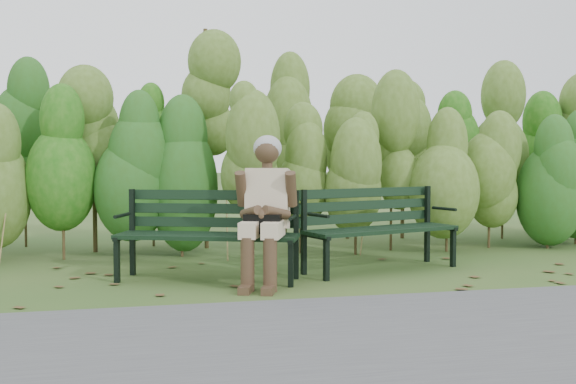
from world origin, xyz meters
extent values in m
plane|color=#2B511D|center=(0.00, 0.00, 0.00)|extent=(80.00, 80.00, 0.00)
cube|color=#474749|center=(0.00, -2.20, 0.01)|extent=(60.00, 2.50, 0.01)
cylinder|color=#47381E|center=(-2.14, 1.30, 0.40)|extent=(0.03, 0.03, 0.80)
ellipsoid|color=#1C6111|center=(-2.14, 1.30, 1.04)|extent=(0.64, 0.64, 1.44)
cylinder|color=#47381E|center=(-1.53, 1.30, 0.40)|extent=(0.03, 0.03, 0.80)
ellipsoid|color=#1C6111|center=(-1.53, 1.30, 1.04)|extent=(0.64, 0.64, 1.44)
cylinder|color=#47381E|center=(-0.92, 1.30, 0.40)|extent=(0.03, 0.03, 0.80)
ellipsoid|color=#1C6111|center=(-0.92, 1.30, 1.04)|extent=(0.64, 0.64, 1.44)
cylinder|color=#47381E|center=(-0.31, 1.30, 0.40)|extent=(0.03, 0.03, 0.80)
ellipsoid|color=#1C6111|center=(-0.31, 1.30, 1.04)|extent=(0.64, 0.64, 1.44)
cylinder|color=#47381E|center=(0.31, 1.30, 0.40)|extent=(0.03, 0.03, 0.80)
ellipsoid|color=#1C6111|center=(0.31, 1.30, 1.04)|extent=(0.64, 0.64, 1.44)
cylinder|color=#47381E|center=(0.92, 1.30, 0.40)|extent=(0.03, 0.03, 0.80)
ellipsoid|color=#1C6111|center=(0.92, 1.30, 1.04)|extent=(0.64, 0.64, 1.44)
cylinder|color=#47381E|center=(1.53, 1.30, 0.40)|extent=(0.03, 0.03, 0.80)
ellipsoid|color=#1C6111|center=(1.53, 1.30, 1.04)|extent=(0.64, 0.64, 1.44)
cylinder|color=#47381E|center=(2.14, 1.30, 0.40)|extent=(0.03, 0.03, 0.80)
ellipsoid|color=#1C6111|center=(2.14, 1.30, 1.04)|extent=(0.64, 0.64, 1.44)
cylinder|color=#47381E|center=(2.75, 1.30, 0.40)|extent=(0.03, 0.03, 0.80)
ellipsoid|color=#1C6111|center=(2.75, 1.30, 1.04)|extent=(0.64, 0.64, 1.44)
cylinder|color=#47381E|center=(3.36, 1.30, 0.40)|extent=(0.03, 0.03, 0.80)
ellipsoid|color=#1C6111|center=(3.36, 1.30, 1.04)|extent=(0.64, 0.64, 1.44)
cylinder|color=#47381E|center=(-2.69, 2.30, 0.55)|extent=(0.04, 0.04, 1.10)
ellipsoid|color=#2D5C1C|center=(-2.69, 2.30, 1.43)|extent=(0.70, 0.70, 1.98)
cylinder|color=#47381E|center=(-1.92, 2.30, 0.55)|extent=(0.04, 0.04, 1.10)
ellipsoid|color=#2D5C1C|center=(-1.92, 2.30, 1.43)|extent=(0.70, 0.70, 1.98)
cylinder|color=#47381E|center=(-1.15, 2.30, 0.55)|extent=(0.04, 0.04, 1.10)
ellipsoid|color=#2D5C1C|center=(-1.15, 2.30, 1.43)|extent=(0.70, 0.70, 1.98)
cylinder|color=#47381E|center=(-0.38, 2.30, 0.55)|extent=(0.04, 0.04, 1.10)
ellipsoid|color=#2D5C1C|center=(-0.38, 2.30, 1.43)|extent=(0.70, 0.70, 1.98)
cylinder|color=#47381E|center=(0.38, 2.30, 0.55)|extent=(0.04, 0.04, 1.10)
ellipsoid|color=#2D5C1C|center=(0.38, 2.30, 1.43)|extent=(0.70, 0.70, 1.98)
cylinder|color=#47381E|center=(1.15, 2.30, 0.55)|extent=(0.04, 0.04, 1.10)
ellipsoid|color=#2D5C1C|center=(1.15, 2.30, 1.43)|extent=(0.70, 0.70, 1.98)
cylinder|color=#47381E|center=(1.92, 2.30, 0.55)|extent=(0.04, 0.04, 1.10)
ellipsoid|color=#2D5C1C|center=(1.92, 2.30, 1.43)|extent=(0.70, 0.70, 1.98)
cylinder|color=#47381E|center=(2.69, 2.30, 0.55)|extent=(0.04, 0.04, 1.10)
ellipsoid|color=#2D5C1C|center=(2.69, 2.30, 1.43)|extent=(0.70, 0.70, 1.98)
cylinder|color=#47381E|center=(3.46, 2.30, 0.55)|extent=(0.04, 0.04, 1.10)
ellipsoid|color=#2D5C1C|center=(3.46, 2.30, 1.43)|extent=(0.70, 0.70, 1.98)
cylinder|color=#47381E|center=(4.22, 2.30, 0.55)|extent=(0.04, 0.04, 1.10)
ellipsoid|color=#2D5C1C|center=(4.22, 2.30, 1.43)|extent=(0.70, 0.70, 1.98)
cube|color=brown|center=(-0.97, -1.04, 0.00)|extent=(0.08, 0.10, 0.01)
cube|color=brown|center=(-0.50, -0.18, 0.00)|extent=(0.09, 0.10, 0.01)
cube|color=brown|center=(0.39, 0.62, 0.00)|extent=(0.09, 0.07, 0.01)
cube|color=brown|center=(1.89, 0.34, 0.00)|extent=(0.11, 0.11, 0.01)
cube|color=brown|center=(1.27, 0.04, 0.00)|extent=(0.11, 0.10, 0.01)
cube|color=brown|center=(-1.54, 0.84, 0.00)|extent=(0.10, 0.11, 0.01)
cube|color=brown|center=(2.10, 0.33, 0.00)|extent=(0.09, 0.10, 0.01)
cube|color=brown|center=(-0.64, -0.96, 0.00)|extent=(0.11, 0.11, 0.01)
cube|color=brown|center=(1.40, -0.93, 0.00)|extent=(0.10, 0.09, 0.01)
cube|color=brown|center=(2.68, 0.01, 0.00)|extent=(0.07, 0.09, 0.01)
cube|color=brown|center=(0.12, 0.41, 0.00)|extent=(0.07, 0.09, 0.01)
cube|color=brown|center=(-0.37, -0.75, 0.00)|extent=(0.11, 0.10, 0.01)
cube|color=brown|center=(-1.07, -0.85, 0.00)|extent=(0.11, 0.10, 0.01)
cube|color=brown|center=(1.56, 0.06, 0.00)|extent=(0.11, 0.11, 0.01)
cube|color=brown|center=(-1.70, 0.92, 0.00)|extent=(0.10, 0.11, 0.01)
cube|color=brown|center=(0.75, 0.38, 0.00)|extent=(0.11, 0.11, 0.01)
cube|color=brown|center=(2.81, 0.03, 0.00)|extent=(0.11, 0.11, 0.01)
cube|color=brown|center=(0.17, 0.98, 0.00)|extent=(0.11, 0.11, 0.01)
cube|color=brown|center=(0.94, -0.45, 0.00)|extent=(0.08, 0.10, 0.01)
cube|color=brown|center=(0.89, 0.10, 0.00)|extent=(0.10, 0.08, 0.01)
cube|color=brown|center=(-0.87, -1.01, 0.00)|extent=(0.11, 0.11, 0.01)
cube|color=black|center=(-0.85, -0.12, 0.39)|extent=(1.51, 0.64, 0.03)
cube|color=black|center=(-0.81, -0.02, 0.39)|extent=(1.51, 0.64, 0.03)
cube|color=black|center=(-0.77, 0.08, 0.39)|extent=(1.51, 0.64, 0.03)
cube|color=black|center=(-0.73, 0.18, 0.39)|extent=(1.51, 0.64, 0.03)
cube|color=black|center=(-0.71, 0.26, 0.49)|extent=(1.49, 0.60, 0.09)
cube|color=black|center=(-0.70, 0.27, 0.61)|extent=(1.49, 0.60, 0.09)
cube|color=black|center=(-0.70, 0.28, 0.73)|extent=(1.49, 0.60, 0.09)
cube|color=black|center=(-1.56, 0.13, 0.20)|extent=(0.06, 0.06, 0.39)
cube|color=black|center=(-1.43, 0.48, 0.39)|extent=(0.06, 0.06, 0.79)
cube|color=black|center=(-1.50, 0.29, 0.38)|extent=(0.19, 0.42, 0.03)
cylinder|color=black|center=(-1.51, 0.25, 0.57)|extent=(0.14, 0.32, 0.03)
cube|color=black|center=(-0.15, -0.40, 0.20)|extent=(0.06, 0.06, 0.39)
cube|color=black|center=(-0.02, -0.05, 0.39)|extent=(0.06, 0.06, 0.79)
cube|color=black|center=(-0.09, -0.23, 0.38)|extent=(0.19, 0.42, 0.03)
cylinder|color=black|center=(-0.10, -0.27, 0.57)|extent=(0.14, 0.32, 0.03)
cube|color=black|center=(0.92, 0.04, 0.39)|extent=(1.52, 0.56, 0.03)
cube|color=black|center=(0.89, 0.14, 0.39)|extent=(1.52, 0.56, 0.03)
cube|color=black|center=(0.86, 0.24, 0.39)|extent=(1.52, 0.56, 0.03)
cube|color=black|center=(0.83, 0.35, 0.39)|extent=(1.52, 0.56, 0.03)
cube|color=black|center=(0.80, 0.42, 0.49)|extent=(1.50, 0.52, 0.09)
cube|color=black|center=(0.80, 0.44, 0.61)|extent=(1.50, 0.52, 0.09)
cube|color=black|center=(0.80, 0.45, 0.73)|extent=(1.50, 0.52, 0.09)
cube|color=black|center=(0.22, -0.20, 0.20)|extent=(0.05, 0.05, 0.39)
cube|color=black|center=(0.10, 0.16, 0.39)|extent=(0.05, 0.05, 0.78)
cube|color=black|center=(0.16, -0.03, 0.37)|extent=(0.17, 0.43, 0.03)
cylinder|color=black|center=(0.18, -0.07, 0.56)|extent=(0.13, 0.32, 0.03)
cube|color=black|center=(1.64, 0.25, 0.20)|extent=(0.05, 0.05, 0.39)
cube|color=black|center=(1.53, 0.61, 0.39)|extent=(0.05, 0.05, 0.78)
cube|color=black|center=(1.59, 0.42, 0.37)|extent=(0.17, 0.43, 0.03)
cylinder|color=black|center=(1.60, 0.37, 0.56)|extent=(0.13, 0.32, 0.03)
cube|color=#C5B597|center=(-0.46, -0.32, 0.49)|extent=(0.28, 0.45, 0.13)
cube|color=#C5B597|center=(-0.29, -0.39, 0.49)|extent=(0.28, 0.45, 0.13)
cylinder|color=#463120|center=(-0.53, -0.48, 0.22)|extent=(0.14, 0.14, 0.43)
cylinder|color=#463120|center=(-0.35, -0.55, 0.22)|extent=(0.14, 0.14, 0.43)
cube|color=#463120|center=(-0.55, -0.56, 0.03)|extent=(0.16, 0.22, 0.06)
cube|color=#463120|center=(-0.38, -0.62, 0.03)|extent=(0.16, 0.22, 0.06)
cube|color=#C5B597|center=(-0.28, -0.10, 0.72)|extent=(0.43, 0.37, 0.53)
cylinder|color=#463120|center=(-0.29, -0.11, 1.00)|extent=(0.09, 0.09, 0.10)
sphere|color=#463120|center=(-0.29, -0.12, 1.13)|extent=(0.21, 0.21, 0.21)
ellipsoid|color=gray|center=(-0.28, -0.10, 1.15)|extent=(0.25, 0.23, 0.22)
cylinder|color=#463120|center=(-0.51, -0.10, 0.81)|extent=(0.16, 0.23, 0.32)
cylinder|color=#463120|center=(-0.11, -0.25, 0.81)|extent=(0.16, 0.23, 0.32)
cylinder|color=#463120|center=(-0.46, -0.26, 0.62)|extent=(0.16, 0.29, 0.13)
cylinder|color=#463120|center=(-0.26, -0.33, 0.62)|extent=(0.28, 0.21, 0.13)
sphere|color=#463120|center=(-0.38, -0.35, 0.60)|extent=(0.11, 0.11, 0.11)
cube|color=black|center=(-0.38, -0.34, 0.53)|extent=(0.33, 0.22, 0.16)
camera|label=1|loc=(-1.41, -5.78, 1.08)|focal=42.00mm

